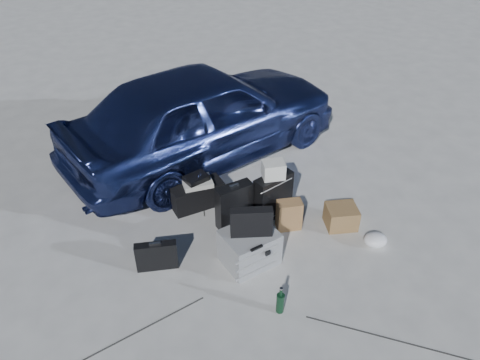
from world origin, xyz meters
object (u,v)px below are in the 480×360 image
at_px(suitcase_right, 273,196).
at_px(duffel_bag, 197,195).
at_px(briefcase, 157,256).
at_px(car, 204,113).
at_px(suitcase_left, 234,206).
at_px(green_bottle, 280,300).
at_px(cardboard_box, 341,216).
at_px(pelican_case, 249,247).

bearing_deg(suitcase_right, duffel_bag, 129.27).
xyz_separation_m(briefcase, suitcase_right, (1.48, 0.48, 0.12)).
xyz_separation_m(car, suitcase_right, (0.47, -1.57, -0.39)).
xyz_separation_m(suitcase_left, duffel_bag, (-0.34, 0.48, -0.12)).
height_order(briefcase, green_bottle, briefcase).
bearing_deg(suitcase_right, suitcase_left, 160.71).
bearing_deg(cardboard_box, pelican_case, -168.29).
bearing_deg(pelican_case, briefcase, 153.25).
height_order(duffel_bag, green_bottle, duffel_bag).
relative_size(briefcase, suitcase_right, 0.75).
distance_m(suitcase_left, green_bottle, 1.38).
height_order(briefcase, duffel_bag, briefcase).
distance_m(suitcase_right, duffel_bag, 0.96).
bearing_deg(briefcase, suitcase_left, 32.16).
relative_size(suitcase_left, duffel_bag, 0.88).
bearing_deg(cardboard_box, suitcase_right, 150.47).
height_order(car, pelican_case, car).
xyz_separation_m(car, briefcase, (-1.01, -2.05, -0.52)).
bearing_deg(suitcase_right, cardboard_box, -51.86).
distance_m(briefcase, duffel_bag, 1.13).
bearing_deg(briefcase, cardboard_box, 9.45).
distance_m(car, cardboard_box, 2.37).
relative_size(pelican_case, briefcase, 1.26).
height_order(car, suitcase_left, car).
distance_m(car, green_bottle, 3.02).
distance_m(car, suitcase_left, 1.65).
distance_m(briefcase, green_bottle, 1.40).
bearing_deg(suitcase_right, green_bottle, -129.21).
distance_m(pelican_case, suitcase_right, 0.84).
relative_size(suitcase_left, cardboard_box, 1.60).
distance_m(suitcase_right, green_bottle, 1.46).
height_order(cardboard_box, green_bottle, green_bottle).
distance_m(pelican_case, cardboard_box, 1.25).
relative_size(duffel_bag, green_bottle, 2.06).
bearing_deg(green_bottle, duffel_bag, 102.52).
relative_size(suitcase_right, green_bottle, 1.87).
bearing_deg(car, suitcase_left, 157.63).
bearing_deg(pelican_case, suitcase_left, 72.67).
bearing_deg(duffel_bag, cardboard_box, -39.31).
relative_size(briefcase, duffel_bag, 0.68).
relative_size(briefcase, cardboard_box, 1.24).
bearing_deg(green_bottle, pelican_case, 96.31).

